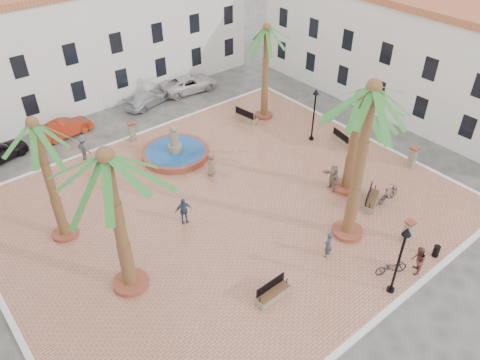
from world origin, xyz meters
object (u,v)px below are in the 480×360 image
(car_white, at_px, (189,83))
(bench_se, at_px, (371,200))
(bench_e, at_px, (342,140))
(car_silver, at_px, (147,98))
(palm_nw, at_px, (36,137))
(palm_s, at_px, (371,106))
(bollard_se, at_px, (408,231))
(litter_bin, at_px, (436,251))
(fountain, at_px, (175,152))
(lamppost_e, at_px, (315,106))
(bollard_n, at_px, (132,131))
(car_red, at_px, (66,128))
(palm_sw, at_px, (109,174))
(palm_e, at_px, (359,109))
(bicycle_a, at_px, (391,267))
(pedestrian_fountain_a, at_px, (211,164))
(cyclist_a, at_px, (328,245))
(cyclist_b, at_px, (418,261))
(bollard_e, at_px, (413,157))
(bicycle_b, at_px, (388,194))
(pedestrian_fountain_b, at_px, (184,211))
(lamppost_s, at_px, (402,250))
(bench_s, at_px, (273,294))
(pedestrian_east, at_px, (333,178))
(bench_ne, at_px, (246,117))
(pedestrian_north, at_px, (84,148))
(palm_ne, at_px, (266,38))

(car_white, bearing_deg, bench_se, -174.71)
(bench_e, relative_size, car_silver, 0.45)
(palm_nw, xyz_separation_m, palm_s, (12.43, -9.99, 1.61))
(bollard_se, relative_size, litter_bin, 2.00)
(fountain, relative_size, lamppost_e, 1.15)
(bollard_n, relative_size, litter_bin, 2.17)
(car_red, bearing_deg, car_silver, -91.14)
(palm_sw, xyz_separation_m, palm_e, (14.50, -1.62, -1.15))
(bicycle_a, relative_size, pedestrian_fountain_a, 1.02)
(cyclist_a, distance_m, cyclist_b, 4.52)
(bollard_se, xyz_separation_m, pedestrian_fountain_a, (-4.63, 11.93, 0.14))
(bollard_e, xyz_separation_m, bicycle_b, (-4.33, -1.29, -0.25))
(bollard_e, relative_size, bicycle_b, 0.85)
(lamppost_e, relative_size, pedestrian_fountain_b, 2.41)
(fountain, distance_m, bicycle_a, 16.44)
(cyclist_a, bearing_deg, bench_se, -179.46)
(lamppost_s, bearing_deg, bench_e, 50.58)
(bench_e, relative_size, cyclist_a, 1.16)
(palm_sw, height_order, palm_s, palm_s)
(pedestrian_fountain_a, bearing_deg, bicycle_a, -124.53)
(bench_e, height_order, bollard_n, bollard_n)
(litter_bin, bearing_deg, pedestrian_fountain_b, 129.47)
(bench_s, xyz_separation_m, cyclist_b, (6.78, -3.41, 0.56))
(cyclist_a, relative_size, car_silver, 0.39)
(bicycle_a, bearing_deg, bicycle_b, -25.82)
(fountain, relative_size, bicycle_b, 2.61)
(fountain, bearing_deg, litter_bin, -72.24)
(pedestrian_fountain_b, xyz_separation_m, car_red, (-1.26, 14.02, -0.35))
(lamppost_e, bearing_deg, pedestrian_east, -124.25)
(bench_ne, bearing_deg, cyclist_a, 147.68)
(bench_e, distance_m, car_white, 15.00)
(bench_ne, distance_m, bollard_n, 8.92)
(bollard_n, bearing_deg, bollard_e, -49.27)
(bench_s, bearing_deg, bench_se, 8.17)
(pedestrian_north, bearing_deg, cyclist_b, -173.74)
(bench_ne, distance_m, litter_bin, 17.87)
(palm_e, relative_size, cyclist_b, 4.10)
(palm_ne, relative_size, bollard_n, 5.12)
(palm_ne, distance_m, car_silver, 11.61)
(bench_s, height_order, bollard_e, bollard_e)
(palm_sw, relative_size, car_silver, 1.93)
(bollard_n, relative_size, cyclist_b, 0.87)
(palm_s, height_order, cyclist_a, palm_s)
(palm_sw, bearing_deg, pedestrian_fountain_b, 25.51)
(bollard_e, xyz_separation_m, litter_bin, (-6.21, -5.78, -0.46))
(palm_e, distance_m, bollard_n, 16.58)
(bollard_e, relative_size, pedestrian_fountain_a, 0.91)
(palm_nw, height_order, car_silver, palm_nw)
(bollard_n, height_order, pedestrian_north, pedestrian_north)
(palm_nw, relative_size, bicycle_a, 4.38)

